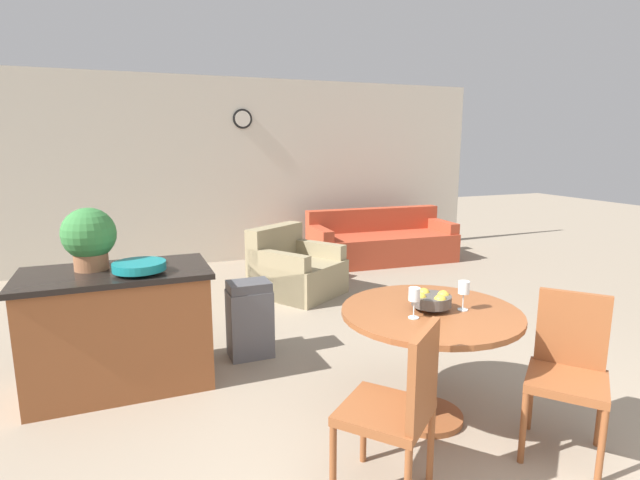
# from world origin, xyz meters

# --- Properties ---
(wall_back) EXTENTS (8.00, 0.09, 2.70)m
(wall_back) POSITION_xyz_m (0.00, 6.00, 1.35)
(wall_back) COLOR silver
(wall_back) RESTS_ON ground_plane
(dining_table) EXTENTS (1.13, 1.13, 0.75)m
(dining_table) POSITION_xyz_m (0.13, 1.12, 0.58)
(dining_table) COLOR brown
(dining_table) RESTS_ON ground_plane
(dining_chair_near_left) EXTENTS (0.59, 0.59, 0.93)m
(dining_chair_near_left) POSITION_xyz_m (-0.43, 0.55, 0.52)
(dining_chair_near_left) COLOR brown
(dining_chair_near_left) RESTS_ON ground_plane
(dining_chair_near_right) EXTENTS (0.59, 0.59, 0.93)m
(dining_chair_near_right) POSITION_xyz_m (0.70, 0.56, 0.52)
(dining_chair_near_right) COLOR brown
(dining_chair_near_right) RESTS_ON ground_plane
(fruit_bowl) EXTENTS (0.25, 0.25, 0.12)m
(fruit_bowl) POSITION_xyz_m (0.13, 1.12, 0.82)
(fruit_bowl) COLOR #4C4742
(fruit_bowl) RESTS_ON dining_table
(wine_glass_left) EXTENTS (0.07, 0.07, 0.19)m
(wine_glass_left) POSITION_xyz_m (-0.05, 1.04, 0.89)
(wine_glass_left) COLOR silver
(wine_glass_left) RESTS_ON dining_table
(wine_glass_right) EXTENTS (0.07, 0.07, 0.19)m
(wine_glass_right) POSITION_xyz_m (0.32, 1.04, 0.89)
(wine_glass_right) COLOR silver
(wine_glass_right) RESTS_ON dining_table
(kitchen_island) EXTENTS (1.30, 0.72, 0.88)m
(kitchen_island) POSITION_xyz_m (-1.71, 2.35, 0.44)
(kitchen_island) COLOR brown
(kitchen_island) RESTS_ON ground_plane
(teal_bowl) EXTENTS (0.36, 0.36, 0.08)m
(teal_bowl) POSITION_xyz_m (-1.54, 2.21, 0.93)
(teal_bowl) COLOR #147A7F
(teal_bowl) RESTS_ON kitchen_island
(potted_plant) EXTENTS (0.37, 0.37, 0.45)m
(potted_plant) POSITION_xyz_m (-1.86, 2.45, 1.12)
(potted_plant) COLOR #A36642
(potted_plant) RESTS_ON kitchen_island
(trash_bin) EXTENTS (0.36, 0.26, 0.65)m
(trash_bin) POSITION_xyz_m (-0.70, 2.52, 0.32)
(trash_bin) COLOR #56565B
(trash_bin) RESTS_ON ground_plane
(couch) EXTENTS (2.20, 0.98, 0.77)m
(couch) POSITION_xyz_m (1.98, 5.13, 0.27)
(couch) COLOR #B24228
(couch) RESTS_ON ground_plane
(armchair) EXTENTS (1.19, 1.21, 0.79)m
(armchair) POSITION_xyz_m (0.23, 4.05, 0.27)
(armchair) COLOR #998966
(armchair) RESTS_ON ground_plane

